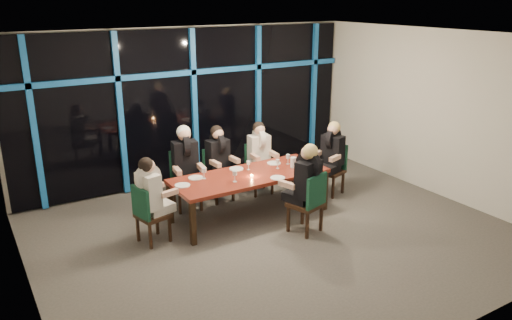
% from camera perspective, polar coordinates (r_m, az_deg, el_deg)
% --- Properties ---
extents(room, '(7.04, 7.00, 3.02)m').
position_cam_1_polar(room, '(7.19, 2.51, 6.10)').
color(room, '#59534E').
rests_on(room, ground).
extents(window_wall, '(6.86, 0.43, 2.94)m').
position_cam_1_polar(window_wall, '(9.81, -7.12, 6.46)').
color(window_wall, black).
rests_on(window_wall, ground).
extents(dining_table, '(2.60, 1.00, 0.75)m').
position_cam_1_polar(dining_table, '(8.22, -0.73, -2.06)').
color(dining_table, maroon).
rests_on(dining_table, ground).
extents(chair_far_left, '(0.53, 0.53, 1.01)m').
position_cam_1_polar(chair_far_left, '(8.72, -8.09, -1.85)').
color(chair_far_left, black).
rests_on(chair_far_left, ground).
extents(chair_far_mid, '(0.47, 0.47, 0.94)m').
position_cam_1_polar(chair_far_mid, '(9.02, -4.49, -1.29)').
color(chair_far_mid, black).
rests_on(chair_far_mid, ground).
extents(chair_far_right, '(0.47, 0.47, 0.93)m').
position_cam_1_polar(chair_far_right, '(9.33, 0.22, -0.61)').
color(chair_far_right, black).
rests_on(chair_far_right, ground).
extents(chair_end_left, '(0.51, 0.51, 0.92)m').
position_cam_1_polar(chair_end_left, '(7.55, -12.27, -5.79)').
color(chair_end_left, black).
rests_on(chair_end_left, ground).
extents(chair_end_right, '(0.55, 0.55, 0.94)m').
position_cam_1_polar(chair_end_right, '(9.38, 8.80, -0.68)').
color(chair_end_right, black).
rests_on(chair_end_right, ground).
extents(chair_near_mid, '(0.57, 0.57, 0.99)m').
position_cam_1_polar(chair_near_mid, '(7.72, 6.19, -4.60)').
color(chair_near_mid, black).
rests_on(chair_near_mid, ground).
extents(diner_far_left, '(0.54, 0.66, 0.98)m').
position_cam_1_polar(diner_far_left, '(8.52, -8.06, 0.49)').
color(diner_far_left, black).
rests_on(diner_far_left, ground).
extents(diner_far_mid, '(0.49, 0.60, 0.92)m').
position_cam_1_polar(diner_far_mid, '(8.83, -4.28, 0.85)').
color(diner_far_mid, black).
rests_on(diner_far_mid, ground).
extents(diner_far_right, '(0.49, 0.60, 0.91)m').
position_cam_1_polar(diner_far_right, '(9.14, 0.44, 1.44)').
color(diner_far_right, silver).
rests_on(diner_far_right, ground).
extents(diner_end_left, '(0.61, 0.51, 0.89)m').
position_cam_1_polar(diner_end_left, '(7.45, -11.95, -3.07)').
color(diner_end_left, silver).
rests_on(diner_end_left, ground).
extents(diner_end_right, '(0.64, 0.56, 0.92)m').
position_cam_1_polar(diner_end_right, '(9.20, 8.65, 1.40)').
color(diner_end_right, black).
rests_on(diner_end_right, ground).
extents(diner_near_mid, '(0.58, 0.67, 0.96)m').
position_cam_1_polar(diner_near_mid, '(7.63, 5.78, -1.74)').
color(diner_near_mid, black).
rests_on(diner_near_mid, ground).
extents(plate_far_left, '(0.24, 0.24, 0.01)m').
position_cam_1_polar(plate_far_left, '(8.07, -6.91, -2.03)').
color(plate_far_left, white).
rests_on(plate_far_left, dining_table).
extents(plate_far_mid, '(0.24, 0.24, 0.01)m').
position_cam_1_polar(plate_far_mid, '(8.43, -2.26, -1.01)').
color(plate_far_mid, white).
rests_on(plate_far_mid, dining_table).
extents(plate_far_right, '(0.24, 0.24, 0.01)m').
position_cam_1_polar(plate_far_right, '(8.71, 2.07, -0.36)').
color(plate_far_right, white).
rests_on(plate_far_right, dining_table).
extents(plate_end_left, '(0.24, 0.24, 0.01)m').
position_cam_1_polar(plate_end_left, '(7.78, -8.40, -2.87)').
color(plate_end_left, white).
rests_on(plate_end_left, dining_table).
extents(plate_end_right, '(0.24, 0.24, 0.01)m').
position_cam_1_polar(plate_end_right, '(8.79, 6.69, -0.30)').
color(plate_end_right, white).
rests_on(plate_end_right, dining_table).
extents(plate_near_mid, '(0.24, 0.24, 0.01)m').
position_cam_1_polar(plate_near_mid, '(8.01, 2.50, -2.05)').
color(plate_near_mid, white).
rests_on(plate_near_mid, dining_table).
extents(wine_bottle, '(0.08, 0.08, 0.34)m').
position_cam_1_polar(wine_bottle, '(8.59, 6.05, 0.15)').
color(wine_bottle, black).
rests_on(wine_bottle, dining_table).
extents(water_pitcher, '(0.11, 0.10, 0.18)m').
position_cam_1_polar(water_pitcher, '(8.50, 4.28, -0.27)').
color(water_pitcher, silver).
rests_on(water_pitcher, dining_table).
extents(tea_light, '(0.05, 0.05, 0.03)m').
position_cam_1_polar(tea_light, '(8.08, -0.49, -1.82)').
color(tea_light, '#F6A149').
rests_on(tea_light, dining_table).
extents(wine_glass_a, '(0.07, 0.07, 0.18)m').
position_cam_1_polar(wine_glass_a, '(7.82, -2.44, -1.57)').
color(wine_glass_a, silver).
rests_on(wine_glass_a, dining_table).
extents(wine_glass_b, '(0.06, 0.06, 0.16)m').
position_cam_1_polar(wine_glass_b, '(8.36, -0.88, -0.38)').
color(wine_glass_b, silver).
rests_on(wine_glass_b, dining_table).
extents(wine_glass_c, '(0.06, 0.06, 0.16)m').
position_cam_1_polar(wine_glass_c, '(8.43, 2.49, -0.21)').
color(wine_glass_c, silver).
rests_on(wine_glass_c, dining_table).
extents(wine_glass_d, '(0.07, 0.07, 0.18)m').
position_cam_1_polar(wine_glass_d, '(7.99, -5.98, -1.25)').
color(wine_glass_d, silver).
rests_on(wine_glass_d, dining_table).
extents(wine_glass_e, '(0.07, 0.07, 0.17)m').
position_cam_1_polar(wine_glass_e, '(8.66, 3.68, 0.34)').
color(wine_glass_e, silver).
rests_on(wine_glass_e, dining_table).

